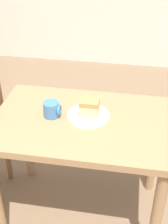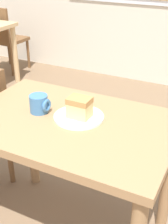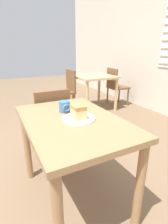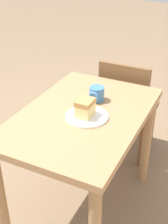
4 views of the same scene
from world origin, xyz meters
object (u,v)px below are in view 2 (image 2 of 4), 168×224
object	(u,v)px
chair_far_opposite	(5,37)
cake_slice	(79,107)
dining_table_near	(70,142)
coffee_mug	(39,104)
plate	(79,117)

from	to	relation	value
chair_far_opposite	cake_slice	xyz separation A→B (m)	(2.07, -1.92, 0.35)
chair_far_opposite	cake_slice	size ratio (longest dim) A/B	7.96
dining_table_near	cake_slice	distance (m)	0.19
cake_slice	coffee_mug	world-z (taller)	cake_slice
plate	coffee_mug	xyz separation A→B (m)	(-0.20, -0.03, 0.04)
plate	coffee_mug	world-z (taller)	coffee_mug
dining_table_near	plate	distance (m)	0.14
chair_far_opposite	coffee_mug	bearing A→B (deg)	135.84
chair_far_opposite	cake_slice	bearing A→B (deg)	139.20
cake_slice	chair_far_opposite	bearing A→B (deg)	137.18
plate	cake_slice	bearing A→B (deg)	-42.29
dining_table_near	coffee_mug	size ratio (longest dim) A/B	10.18
plate	coffee_mug	bearing A→B (deg)	-171.03
plate	coffee_mug	size ratio (longest dim) A/B	2.43
chair_far_opposite	coffee_mug	xyz separation A→B (m)	(1.86, -1.94, 0.34)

